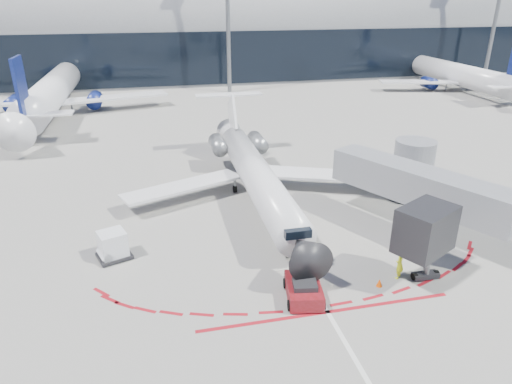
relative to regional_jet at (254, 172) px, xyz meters
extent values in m
plane|color=slate|center=(0.51, -3.98, -2.22)|extent=(260.00, 260.00, 0.00)
cube|color=silver|center=(0.51, -1.98, -2.22)|extent=(0.25, 40.00, 0.01)
cube|color=maroon|center=(0.51, -15.48, -2.22)|extent=(14.00, 0.25, 0.01)
cube|color=gray|center=(0.51, 61.02, 2.78)|extent=(150.00, 24.00, 10.00)
cylinder|color=gray|center=(0.51, 61.02, 7.78)|extent=(150.00, 24.00, 24.00)
cube|color=black|center=(0.51, 48.97, 2.78)|extent=(150.00, 0.20, 9.00)
cube|color=gray|center=(9.51, -8.48, 1.38)|extent=(8.22, 12.61, 2.30)
cube|color=black|center=(6.46, -14.22, 1.38)|extent=(3.86, 3.44, 2.60)
cylinder|color=slate|center=(7.26, -13.82, -1.02)|extent=(0.36, 0.36, 2.40)
cube|color=black|center=(7.26, -13.82, -2.00)|extent=(1.60, 0.60, 0.30)
cylinder|color=gray|center=(12.56, -2.74, 0.18)|extent=(3.20, 3.20, 4.80)
cylinder|color=black|center=(12.56, -2.74, -1.97)|extent=(4.00, 4.00, 0.50)
cylinder|color=slate|center=(5.51, 44.02, 10.28)|extent=(0.70, 0.70, 25.00)
cylinder|color=slate|center=(55.51, 44.02, 10.28)|extent=(0.70, 0.70, 25.00)
cylinder|color=silver|center=(0.00, -1.10, -0.03)|extent=(2.52, 20.53, 2.52)
cone|color=black|center=(0.00, -12.67, -0.03)|extent=(2.52, 2.61, 2.52)
cone|color=silver|center=(0.00, 10.85, -0.03)|extent=(2.52, 3.36, 2.52)
cube|color=black|center=(0.00, -11.17, 0.48)|extent=(1.59, 1.31, 0.51)
cube|color=silver|center=(-5.79, 0.30, -0.87)|extent=(10.00, 5.93, 0.29)
cube|color=silver|center=(5.79, 0.30, -0.87)|extent=(10.00, 5.93, 0.29)
cube|color=silver|center=(0.00, 9.92, 2.21)|extent=(0.23, 4.38, 4.46)
cube|color=silver|center=(0.00, 11.88, 3.89)|extent=(6.72, 1.49, 0.15)
cylinder|color=slate|center=(-1.91, 7.12, 0.20)|extent=(1.40, 3.17, 1.40)
cylinder|color=slate|center=(1.91, 7.12, 0.20)|extent=(1.40, 3.17, 1.40)
cylinder|color=black|center=(0.00, -9.68, -1.96)|extent=(0.21, 0.52, 0.52)
cylinder|color=black|center=(-1.40, 1.24, -1.93)|extent=(0.28, 0.60, 0.60)
cylinder|color=black|center=(1.40, 1.24, -1.93)|extent=(0.28, 0.60, 0.60)
cylinder|color=slate|center=(0.00, -9.68, -1.71)|extent=(0.17, 0.17, 1.03)
cube|color=#580C0C|center=(-0.36, -14.01, -1.72)|extent=(2.30, 3.20, 0.82)
cube|color=black|center=(-0.40, -14.28, -1.17)|extent=(1.45, 1.30, 0.32)
cylinder|color=slate|center=(-0.01, -12.02, -1.90)|extent=(0.49, 2.36, 0.09)
cylinder|color=black|center=(-1.38, -14.86, -1.93)|extent=(0.35, 0.62, 0.59)
cylinder|color=black|center=(0.33, -15.15, -1.93)|extent=(0.35, 0.62, 0.59)
cylinder|color=black|center=(-1.04, -12.87, -1.93)|extent=(0.35, 0.62, 0.59)
cylinder|color=black|center=(0.67, -13.16, -1.93)|extent=(0.35, 0.62, 0.59)
imported|color=#D0E117|center=(5.74, -13.36, -1.29)|extent=(0.80, 0.80, 1.88)
cube|color=black|center=(-10.78, -7.40, -2.05)|extent=(2.44, 2.26, 0.22)
cube|color=white|center=(-10.78, -7.40, -1.15)|extent=(2.00, 1.94, 1.59)
cylinder|color=black|center=(-11.31, -8.27, -2.13)|extent=(0.16, 0.22, 0.20)
cylinder|color=black|center=(-9.82, -7.73, -2.13)|extent=(0.16, 0.22, 0.20)
cylinder|color=black|center=(-11.75, -7.06, -2.13)|extent=(0.16, 0.22, 0.20)
cylinder|color=black|center=(-10.26, -6.52, -2.13)|extent=(0.16, 0.22, 0.20)
cone|color=#F95105|center=(-11.53, -5.84, -1.99)|extent=(0.34, 0.34, 0.48)
cone|color=#F95105|center=(4.25, -13.93, -1.98)|extent=(0.35, 0.35, 0.48)
camera|label=1|loc=(-7.53, -33.71, 13.24)|focal=32.00mm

